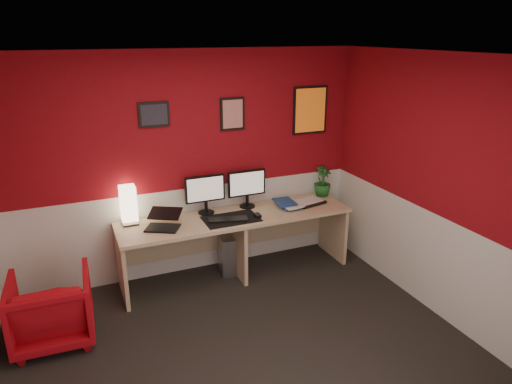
% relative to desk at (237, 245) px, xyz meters
% --- Properties ---
extents(ground, '(4.00, 3.50, 0.01)m').
position_rel_desk_xyz_m(ground, '(-0.45, -1.41, -0.36)').
color(ground, black).
rests_on(ground, ground).
extents(ceiling, '(4.00, 3.50, 0.01)m').
position_rel_desk_xyz_m(ceiling, '(-0.45, -1.41, 2.13)').
color(ceiling, white).
rests_on(ceiling, ground).
extents(wall_back, '(4.00, 0.01, 2.50)m').
position_rel_desk_xyz_m(wall_back, '(-0.45, 0.34, 0.89)').
color(wall_back, maroon).
rests_on(wall_back, ground).
extents(wall_front, '(4.00, 0.01, 2.50)m').
position_rel_desk_xyz_m(wall_front, '(-0.45, -3.16, 0.89)').
color(wall_front, maroon).
rests_on(wall_front, ground).
extents(wall_right, '(0.01, 3.50, 2.50)m').
position_rel_desk_xyz_m(wall_right, '(1.55, -1.41, 0.89)').
color(wall_right, maroon).
rests_on(wall_right, ground).
extents(wainscot_back, '(4.00, 0.01, 1.00)m').
position_rel_desk_xyz_m(wainscot_back, '(-0.45, 0.34, 0.14)').
color(wainscot_back, silver).
rests_on(wainscot_back, ground).
extents(wainscot_right, '(0.01, 3.50, 1.00)m').
position_rel_desk_xyz_m(wainscot_right, '(1.55, -1.41, 0.14)').
color(wainscot_right, silver).
rests_on(wainscot_right, ground).
extents(desk, '(2.60, 0.65, 0.73)m').
position_rel_desk_xyz_m(desk, '(0.00, 0.00, 0.00)').
color(desk, tan).
rests_on(desk, ground).
extents(shoji_lamp, '(0.16, 0.16, 0.40)m').
position_rel_desk_xyz_m(shoji_lamp, '(-1.12, 0.22, 0.56)').
color(shoji_lamp, '#FFE5B2').
rests_on(shoji_lamp, desk).
extents(laptop, '(0.40, 0.36, 0.22)m').
position_rel_desk_xyz_m(laptop, '(-0.83, -0.04, 0.47)').
color(laptop, black).
rests_on(laptop, desk).
extents(monitor_left, '(0.45, 0.06, 0.58)m').
position_rel_desk_xyz_m(monitor_left, '(-0.28, 0.20, 0.66)').
color(monitor_left, black).
rests_on(monitor_left, desk).
extents(monitor_right, '(0.45, 0.06, 0.58)m').
position_rel_desk_xyz_m(monitor_right, '(0.22, 0.21, 0.66)').
color(monitor_right, black).
rests_on(monitor_right, desk).
extents(desk_mat, '(0.60, 0.38, 0.01)m').
position_rel_desk_xyz_m(desk_mat, '(-0.09, -0.08, 0.37)').
color(desk_mat, black).
rests_on(desk_mat, desk).
extents(keyboard, '(0.44, 0.24, 0.02)m').
position_rel_desk_xyz_m(keyboard, '(-0.13, -0.10, 0.38)').
color(keyboard, black).
rests_on(keyboard, desk_mat).
extents(mouse, '(0.06, 0.10, 0.03)m').
position_rel_desk_xyz_m(mouse, '(0.20, -0.13, 0.39)').
color(mouse, black).
rests_on(mouse, desk_mat).
extents(book_bottom, '(0.22, 0.29, 0.03)m').
position_rel_desk_xyz_m(book_bottom, '(0.56, 0.01, 0.38)').
color(book_bottom, navy).
rests_on(book_bottom, desk).
extents(book_middle, '(0.25, 0.33, 0.02)m').
position_rel_desk_xyz_m(book_middle, '(0.55, -0.01, 0.40)').
color(book_middle, silver).
rests_on(book_middle, book_bottom).
extents(book_top, '(0.22, 0.29, 0.03)m').
position_rel_desk_xyz_m(book_top, '(0.50, 0.03, 0.43)').
color(book_top, navy).
rests_on(book_top, book_middle).
extents(zen_tray, '(0.39, 0.32, 0.03)m').
position_rel_desk_xyz_m(zen_tray, '(0.93, 0.02, 0.38)').
color(zen_tray, black).
rests_on(zen_tray, desk).
extents(potted_plant, '(0.24, 0.24, 0.37)m').
position_rel_desk_xyz_m(potted_plant, '(1.22, 0.21, 0.55)').
color(potted_plant, '#19591E').
rests_on(potted_plant, desk).
extents(pc_tower, '(0.26, 0.47, 0.45)m').
position_rel_desk_xyz_m(pc_tower, '(-0.05, 0.17, -0.14)').
color(pc_tower, '#99999E').
rests_on(pc_tower, ground).
extents(armchair, '(0.71, 0.73, 0.64)m').
position_rel_desk_xyz_m(armchair, '(-1.95, -0.47, -0.05)').
color(armchair, '#B20C15').
rests_on(armchair, ground).
extents(art_left, '(0.32, 0.02, 0.26)m').
position_rel_desk_xyz_m(art_left, '(-0.76, 0.33, 1.49)').
color(art_left, black).
rests_on(art_left, wall_back).
extents(art_center, '(0.28, 0.02, 0.36)m').
position_rel_desk_xyz_m(art_center, '(0.10, 0.33, 1.44)').
color(art_center, red).
rests_on(art_center, wall_back).
extents(art_right, '(0.44, 0.02, 0.56)m').
position_rel_desk_xyz_m(art_right, '(1.07, 0.33, 1.42)').
color(art_right, orange).
rests_on(art_right, wall_back).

